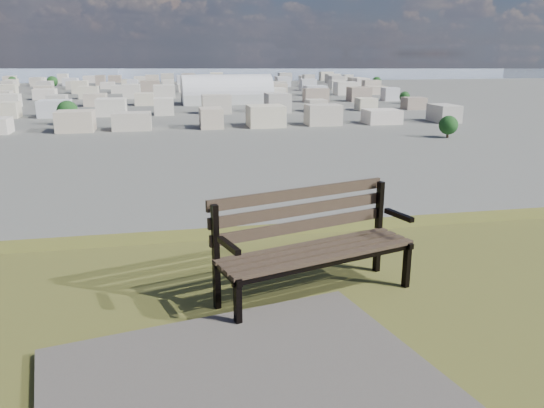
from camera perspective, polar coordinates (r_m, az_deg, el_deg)
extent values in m
cube|color=#413425|center=(4.46, 6.15, -5.80)|extent=(1.72, 0.59, 0.03)
cube|color=#413425|center=(4.55, 5.31, -5.32)|extent=(1.72, 0.59, 0.03)
cube|color=#413425|center=(4.64, 4.51, -4.86)|extent=(1.72, 0.59, 0.03)
cube|color=#413425|center=(4.74, 3.74, -4.42)|extent=(1.72, 0.59, 0.03)
cube|color=#413425|center=(4.75, 3.28, -2.35)|extent=(1.71, 0.54, 0.10)
cube|color=#413425|center=(4.72, 3.15, -0.62)|extent=(1.71, 0.54, 0.10)
cube|color=#413425|center=(4.71, 3.02, 1.12)|extent=(1.71, 0.54, 0.10)
cube|color=black|center=(4.15, -3.70, -10.72)|extent=(0.06, 0.07, 0.43)
cube|color=black|center=(4.41, -6.05, -5.76)|extent=(0.06, 0.07, 0.91)
cube|color=black|center=(4.24, -4.86, -7.39)|extent=(0.19, 0.49, 0.05)
cube|color=black|center=(4.10, -4.67, -4.47)|extent=(0.15, 0.35, 0.04)
cube|color=black|center=(5.02, 14.29, -6.35)|extent=(0.06, 0.07, 0.43)
cube|color=black|center=(5.24, 11.38, -2.47)|extent=(0.06, 0.07, 0.91)
cube|color=black|center=(5.09, 12.96, -3.69)|extent=(0.19, 0.49, 0.05)
cube|color=black|center=(4.98, 13.50, -1.18)|extent=(0.15, 0.35, 0.04)
cube|color=black|center=(4.47, 6.20, -6.37)|extent=(1.71, 0.55, 0.04)
cube|color=black|center=(4.76, 3.67, -4.88)|extent=(1.71, 0.55, 0.04)
cube|color=beige|center=(304.72, -4.88, 11.23)|extent=(50.67, 23.01, 5.54)
cylinder|color=silver|center=(304.51, -4.89, 11.75)|extent=(50.67, 23.01, 21.06)
cube|color=#BEB3A3|center=(205.94, -20.87, 8.26)|extent=(11.00, 11.00, 7.00)
cube|color=#C3B19B|center=(203.39, -14.13, 8.73)|extent=(11.00, 11.00, 7.00)
cube|color=silver|center=(203.66, -7.29, 9.09)|extent=(11.00, 11.00, 7.00)
cube|color=beige|center=(206.73, -0.56, 9.31)|extent=(11.00, 11.00, 7.00)
cube|color=gray|center=(212.48, 5.90, 9.41)|extent=(11.00, 11.00, 7.00)
cube|color=beige|center=(220.71, 11.95, 9.39)|extent=(11.00, 11.00, 7.00)
cube|color=#B5AEA4|center=(231.15, 17.50, 9.29)|extent=(11.00, 11.00, 7.00)
cube|color=#C3B19B|center=(262.33, -27.02, 9.01)|extent=(11.00, 11.00, 7.00)
cube|color=silver|center=(256.99, -21.81, 9.49)|extent=(11.00, 11.00, 7.00)
cube|color=beige|center=(253.82, -16.41, 9.90)|extent=(11.00, 11.00, 7.00)
cube|color=gray|center=(252.90, -10.91, 10.23)|extent=(11.00, 11.00, 7.00)
cube|color=beige|center=(254.25, -5.41, 10.47)|extent=(11.00, 11.00, 7.00)
cube|color=#B5AEA4|center=(257.83, 0.00, 10.62)|extent=(11.00, 11.00, 7.00)
cube|color=beige|center=(263.57, 5.21, 10.67)|extent=(11.00, 11.00, 7.00)
cube|color=#BEB3A3|center=(271.31, 10.16, 10.63)|extent=(11.00, 11.00, 7.00)
cube|color=#C3B19B|center=(280.89, 14.81, 10.53)|extent=(11.00, 11.00, 7.00)
cube|color=gray|center=(313.55, -26.80, 9.89)|extent=(11.00, 11.00, 7.00)
cube|color=beige|center=(308.16, -22.44, 10.30)|extent=(11.00, 11.00, 7.00)
cube|color=#B5AEA4|center=(304.58, -17.94, 10.67)|extent=(11.00, 11.00, 7.00)
cube|color=beige|center=(302.86, -13.35, 10.98)|extent=(11.00, 11.00, 7.00)
cube|color=#BEB3A3|center=(303.04, -8.73, 11.22)|extent=(11.00, 11.00, 7.00)
cube|color=#C3B19B|center=(305.11, -4.14, 11.39)|extent=(11.00, 11.00, 7.00)
cube|color=silver|center=(309.04, 0.37, 11.49)|extent=(11.00, 11.00, 7.00)
cube|color=beige|center=(314.76, 4.74, 11.51)|extent=(11.00, 11.00, 7.00)
cube|color=gray|center=(322.16, 8.93, 11.48)|extent=(11.00, 11.00, 7.00)
cube|color=beige|center=(331.14, 12.92, 11.39)|extent=(11.00, 11.00, 7.00)
cube|color=#BEB3A3|center=(364.83, -26.64, 10.52)|extent=(11.00, 11.00, 7.00)
cube|color=#C3B19B|center=(359.41, -22.89, 10.89)|extent=(11.00, 11.00, 7.00)
cube|color=silver|center=(355.53, -19.03, 11.22)|extent=(11.00, 11.00, 7.00)
cube|color=beige|center=(353.25, -15.11, 11.50)|extent=(11.00, 11.00, 7.00)
cube|color=gray|center=(352.58, -11.14, 11.74)|extent=(11.00, 11.00, 7.00)
cube|color=beige|center=(353.55, -7.16, 11.92)|extent=(11.00, 11.00, 7.00)
cube|color=#B5AEA4|center=(356.14, -3.23, 12.04)|extent=(11.00, 11.00, 7.00)
cube|color=beige|center=(360.31, 0.64, 12.11)|extent=(11.00, 11.00, 7.00)
cube|color=#BEB3A3|center=(366.01, 4.40, 12.12)|extent=(11.00, 11.00, 7.00)
cube|color=#C3B19B|center=(373.17, 8.04, 12.09)|extent=(11.00, 11.00, 7.00)
cube|color=silver|center=(381.71, 11.52, 12.01)|extent=(11.00, 11.00, 7.00)
cube|color=beige|center=(416.14, -26.51, 10.99)|extent=(11.00, 11.00, 7.00)
cube|color=#B5AEA4|center=(410.70, -23.23, 11.32)|extent=(11.00, 11.00, 7.00)
cube|color=beige|center=(406.60, -19.86, 11.62)|extent=(11.00, 11.00, 7.00)
cube|color=#BEB3A3|center=(403.89, -16.43, 11.89)|extent=(11.00, 11.00, 7.00)
cube|color=#C3B19B|center=(402.60, -12.95, 12.11)|extent=(11.00, 11.00, 7.00)
cube|color=silver|center=(402.73, -9.46, 12.30)|extent=(11.00, 11.00, 7.00)
cube|color=beige|center=(404.29, -5.98, 12.43)|extent=(11.00, 11.00, 7.00)
cube|color=gray|center=(407.26, -2.54, 12.53)|extent=(11.00, 11.00, 7.00)
cube|color=beige|center=(411.62, 0.84, 12.58)|extent=(11.00, 11.00, 7.00)
cube|color=#B5AEA4|center=(417.31, 4.15, 12.58)|extent=(11.00, 11.00, 7.00)
cube|color=beige|center=(424.28, 7.35, 12.55)|extent=(11.00, 11.00, 7.00)
cube|color=#BEB3A3|center=(432.47, 10.44, 12.48)|extent=(11.00, 11.00, 7.00)
cube|color=beige|center=(467.47, -26.42, 11.36)|extent=(11.00, 11.00, 7.00)
cube|color=gray|center=(462.01, -23.50, 11.66)|extent=(11.00, 11.00, 7.00)
cube|color=beige|center=(457.75, -20.50, 11.94)|extent=(11.00, 11.00, 7.00)
cube|color=#B5AEA4|center=(454.71, -17.45, 12.18)|extent=(11.00, 11.00, 7.00)
cube|color=beige|center=(452.92, -14.37, 12.40)|extent=(11.00, 11.00, 7.00)
cube|color=#BEB3A3|center=(452.41, -11.26, 12.58)|extent=(11.00, 11.00, 7.00)
cube|color=#C3B19B|center=(453.16, -8.16, 12.72)|extent=(11.00, 11.00, 7.00)
cube|color=silver|center=(455.18, -5.06, 12.83)|extent=(11.00, 11.00, 7.00)
cube|color=beige|center=(458.46, -2.01, 12.90)|extent=(11.00, 11.00, 7.00)
cube|color=gray|center=(462.95, 1.00, 12.94)|extent=(11.00, 11.00, 7.00)
cube|color=beige|center=(468.63, 3.95, 12.94)|extent=(11.00, 11.00, 7.00)
cube|color=#B5AEA4|center=(475.46, 6.81, 12.91)|extent=(11.00, 11.00, 7.00)
cube|color=beige|center=(483.38, 9.59, 12.85)|extent=(11.00, 11.00, 7.00)
cube|color=silver|center=(518.82, -26.34, 11.66)|extent=(11.00, 11.00, 7.00)
cube|color=beige|center=(513.35, -23.71, 11.93)|extent=(11.00, 11.00, 7.00)
cube|color=gray|center=(508.95, -21.02, 12.19)|extent=(11.00, 11.00, 7.00)
cube|color=beige|center=(505.65, -18.28, 12.42)|extent=(11.00, 11.00, 7.00)
cube|color=#B5AEA4|center=(503.47, -15.51, 12.62)|extent=(11.00, 11.00, 7.00)
cube|color=beige|center=(502.43, -12.71, 12.80)|extent=(11.00, 11.00, 7.00)
cube|color=#BEB3A3|center=(502.54, -9.91, 12.94)|extent=(11.00, 11.00, 7.00)
cube|color=#C3B19B|center=(503.80, -7.11, 13.06)|extent=(11.00, 11.00, 7.00)
cube|color=silver|center=(506.18, -4.33, 13.15)|extent=(11.00, 11.00, 7.00)
cube|color=beige|center=(509.69, -1.58, 13.20)|extent=(11.00, 11.00, 7.00)
cube|color=gray|center=(514.30, 1.13, 13.23)|extent=(11.00, 11.00, 7.00)
cube|color=beige|center=(519.97, 3.78, 13.23)|extent=(11.00, 11.00, 7.00)
cube|color=#B5AEA4|center=(526.68, 6.38, 13.20)|extent=(11.00, 11.00, 7.00)
cube|color=beige|center=(534.38, 8.90, 13.15)|extent=(11.00, 11.00, 7.00)
cube|color=silver|center=(570.19, -26.28, 11.91)|extent=(11.00, 11.00, 7.00)
cube|color=beige|center=(564.70, -23.88, 12.16)|extent=(11.00, 11.00, 7.00)
cube|color=gray|center=(560.19, -21.44, 12.39)|extent=(11.00, 11.00, 7.00)
cube|color=beige|center=(556.68, -18.95, 12.60)|extent=(11.00, 11.00, 7.00)
cube|color=#B5AEA4|center=(554.18, -16.44, 12.80)|extent=(11.00, 11.00, 7.00)
cube|color=beige|center=(552.72, -13.90, 12.97)|extent=(11.00, 11.00, 7.00)
cube|color=#BEB3A3|center=(552.30, -11.35, 13.12)|extent=(11.00, 11.00, 7.00)
cube|color=#C3B19B|center=(552.91, -8.79, 13.24)|extent=(11.00, 11.00, 7.00)
cube|color=silver|center=(554.57, -6.25, 13.33)|extent=(11.00, 11.00, 7.00)
cube|color=beige|center=(557.26, -3.73, 13.40)|extent=(11.00, 11.00, 7.00)
cube|color=gray|center=(560.96, -1.23, 13.45)|extent=(11.00, 11.00, 7.00)
cube|color=beige|center=(565.66, 1.23, 13.47)|extent=(11.00, 11.00, 7.00)
cube|color=#B5AEA4|center=(571.33, 3.65, 13.47)|extent=(11.00, 11.00, 7.00)
cube|color=beige|center=(577.94, 6.02, 13.44)|extent=(11.00, 11.00, 7.00)
cube|color=#BEB3A3|center=(585.46, 8.32, 13.39)|extent=(11.00, 11.00, 7.00)
cylinder|color=#34261A|center=(188.05, 18.36, 7.11)|extent=(0.80, 0.80, 2.10)
sphere|color=#123416|center=(187.64, 18.45, 8.06)|extent=(6.30, 6.30, 6.30)
cylinder|color=#34261A|center=(226.44, -21.04, 8.30)|extent=(0.80, 0.80, 2.70)
sphere|color=#123416|center=(226.02, -21.14, 9.31)|extent=(8.10, 8.10, 8.10)
cylinder|color=#34261A|center=(312.37, 14.05, 10.61)|extent=(0.80, 0.80, 1.95)
sphere|color=#123416|center=(312.14, 14.08, 11.14)|extent=(5.85, 5.85, 5.85)
cylinder|color=#34261A|center=(407.41, -2.54, 12.19)|extent=(0.80, 0.80, 2.25)
sphere|color=#123416|center=(407.21, -2.54, 12.67)|extent=(6.75, 6.75, 6.75)
cylinder|color=#34261A|center=(470.75, -22.50, 11.57)|extent=(0.80, 0.80, 2.85)
sphere|color=#123416|center=(470.53, -22.55, 12.08)|extent=(8.55, 8.55, 8.55)
cylinder|color=#34261A|center=(518.44, -26.10, 11.43)|extent=(0.80, 0.80, 2.40)
sphere|color=#123416|center=(518.27, -26.14, 11.83)|extent=(7.20, 7.20, 7.20)
cylinder|color=#34261A|center=(305.84, -3.37, 10.95)|extent=(0.80, 0.80, 2.10)
sphere|color=#123416|center=(305.59, -3.38, 11.54)|extent=(6.30, 6.30, 6.30)
cylinder|color=#34261A|center=(456.34, 11.17, 12.33)|extent=(0.80, 0.80, 2.55)
sphere|color=#123416|center=(456.14, 11.19, 12.81)|extent=(7.65, 7.65, 7.65)
cube|color=#8597A9|center=(902.20, -11.48, 13.84)|extent=(2400.00, 700.00, 0.12)
cube|color=#909AB3|center=(1400.10, -5.24, 15.61)|extent=(700.00, 220.00, 45.00)
cube|color=#909AB3|center=(1573.36, 13.71, 15.54)|extent=(500.00, 220.00, 60.00)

